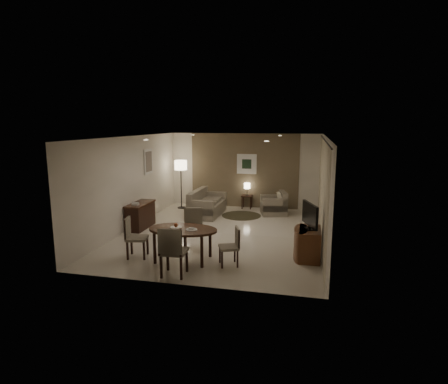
% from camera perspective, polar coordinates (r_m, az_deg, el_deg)
% --- Properties ---
extents(room_shell, '(5.50, 7.00, 2.70)m').
position_cam_1_polar(room_shell, '(10.71, 0.24, 1.24)').
color(room_shell, beige).
rests_on(room_shell, ground).
extents(taupe_accent, '(3.96, 0.03, 2.70)m').
position_cam_1_polar(taupe_accent, '(13.71, 3.08, 3.27)').
color(taupe_accent, brown).
rests_on(taupe_accent, wall_back).
extents(curtain_wall, '(0.08, 6.70, 2.58)m').
position_cam_1_polar(curtain_wall, '(10.08, 14.76, 0.12)').
color(curtain_wall, beige).
rests_on(curtain_wall, wall_right).
extents(curtain_rod, '(0.03, 6.80, 0.03)m').
position_cam_1_polar(curtain_rod, '(9.93, 15.12, 7.64)').
color(curtain_rod, black).
rests_on(curtain_rod, wall_right).
extents(art_back_frame, '(0.72, 0.03, 0.72)m').
position_cam_1_polar(art_back_frame, '(13.64, 3.49, 4.28)').
color(art_back_frame, silver).
rests_on(art_back_frame, wall_back).
extents(art_back_canvas, '(0.34, 0.01, 0.34)m').
position_cam_1_polar(art_back_canvas, '(13.62, 3.48, 4.28)').
color(art_back_canvas, '#1B301B').
rests_on(art_back_canvas, wall_back).
extents(art_left_frame, '(0.03, 0.60, 0.80)m').
position_cam_1_polar(art_left_frame, '(12.27, -11.45, 4.57)').
color(art_left_frame, silver).
rests_on(art_left_frame, wall_left).
extents(art_left_canvas, '(0.01, 0.46, 0.64)m').
position_cam_1_polar(art_left_canvas, '(12.26, -11.39, 4.57)').
color(art_left_canvas, gray).
rests_on(art_left_canvas, wall_left).
extents(downlight_nl, '(0.10, 0.10, 0.01)m').
position_cam_1_polar(downlight_nl, '(8.94, -11.81, 7.78)').
color(downlight_nl, white).
rests_on(downlight_nl, ceiling).
extents(downlight_nr, '(0.10, 0.10, 0.01)m').
position_cam_1_polar(downlight_nr, '(8.18, 6.50, 7.70)').
color(downlight_nr, white).
rests_on(downlight_nr, ceiling).
extents(downlight_fl, '(0.10, 0.10, 0.01)m').
position_cam_1_polar(downlight_fl, '(12.30, -4.75, 8.66)').
color(downlight_fl, white).
rests_on(downlight_fl, ceiling).
extents(downlight_fr, '(0.10, 0.10, 0.01)m').
position_cam_1_polar(downlight_fr, '(11.76, 8.52, 8.50)').
color(downlight_fr, white).
rests_on(downlight_fr, ceiling).
extents(console_desk, '(0.48, 1.20, 0.75)m').
position_cam_1_polar(console_desk, '(11.35, -12.60, -3.52)').
color(console_desk, '#442516').
rests_on(console_desk, floor).
extents(telephone, '(0.20, 0.14, 0.09)m').
position_cam_1_polar(telephone, '(10.99, -13.36, -1.73)').
color(telephone, white).
rests_on(telephone, console_desk).
extents(tv_cabinet, '(0.48, 0.90, 0.70)m').
position_cam_1_polar(tv_cabinet, '(8.85, 12.91, -7.71)').
color(tv_cabinet, brown).
rests_on(tv_cabinet, floor).
extents(flat_tv, '(0.36, 0.85, 0.60)m').
position_cam_1_polar(flat_tv, '(8.66, 12.96, -3.49)').
color(flat_tv, black).
rests_on(flat_tv, tv_cabinet).
extents(dining_table, '(1.57, 0.98, 0.74)m').
position_cam_1_polar(dining_table, '(8.58, -6.25, -7.95)').
color(dining_table, '#442516').
rests_on(dining_table, floor).
extents(chair_near, '(0.53, 0.53, 1.04)m').
position_cam_1_polar(chair_near, '(7.75, -7.63, -8.85)').
color(chair_near, '#796F5D').
rests_on(chair_near, floor).
extents(chair_far, '(0.59, 0.59, 0.99)m').
position_cam_1_polar(chair_far, '(9.27, -4.73, -5.70)').
color(chair_far, '#796F5D').
rests_on(chair_far, floor).
extents(chair_left, '(0.54, 0.54, 0.94)m').
position_cam_1_polar(chair_left, '(8.91, -13.08, -6.78)').
color(chair_left, '#796F5D').
rests_on(chair_left, floor).
extents(chair_right, '(0.53, 0.53, 0.84)m').
position_cam_1_polar(chair_right, '(8.22, 0.71, -8.34)').
color(chair_right, '#796F5D').
rests_on(chair_right, floor).
extents(plate_a, '(0.26, 0.26, 0.02)m').
position_cam_1_polar(plate_a, '(8.57, -7.33, -5.35)').
color(plate_a, white).
rests_on(plate_a, dining_table).
extents(plate_b, '(0.26, 0.26, 0.02)m').
position_cam_1_polar(plate_b, '(8.36, -4.98, -5.73)').
color(plate_b, white).
rests_on(plate_b, dining_table).
extents(fruit_apple, '(0.09, 0.09, 0.09)m').
position_cam_1_polar(fruit_apple, '(8.56, -7.34, -5.01)').
color(fruit_apple, '#983811').
rests_on(fruit_apple, plate_a).
extents(napkin, '(0.12, 0.08, 0.03)m').
position_cam_1_polar(napkin, '(8.35, -4.99, -5.58)').
color(napkin, white).
rests_on(napkin, plate_b).
extents(round_rug, '(1.31, 1.31, 0.01)m').
position_cam_1_polar(round_rug, '(12.61, 2.66, -3.59)').
color(round_rug, '#3C3822').
rests_on(round_rug, floor).
extents(sofa, '(1.80, 0.93, 0.84)m').
position_cam_1_polar(sofa, '(12.63, -2.53, -1.63)').
color(sofa, '#796F5D').
rests_on(sofa, floor).
extents(armchair, '(1.01, 1.05, 0.78)m').
position_cam_1_polar(armchair, '(12.82, 7.57, -1.68)').
color(armchair, '#796F5D').
rests_on(armchair, floor).
extents(side_table, '(0.38, 0.38, 0.48)m').
position_cam_1_polar(side_table, '(13.64, 3.52, -1.50)').
color(side_table, black).
rests_on(side_table, floor).
extents(table_lamp, '(0.22, 0.22, 0.50)m').
position_cam_1_polar(table_lamp, '(13.55, 3.54, 0.54)').
color(table_lamp, '#FFEAC1').
rests_on(table_lamp, side_table).
extents(floor_lamp, '(0.44, 0.44, 1.75)m').
position_cam_1_polar(floor_lamp, '(13.64, -6.55, 1.15)').
color(floor_lamp, '#FFE5B7').
rests_on(floor_lamp, floor).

